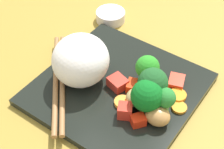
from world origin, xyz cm
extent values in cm
cube|color=olive|center=(0.00, 0.00, -1.00)|extent=(110.00, 110.00, 2.00)
cube|color=black|center=(0.00, 0.00, 0.61)|extent=(26.35, 26.35, 1.23)
ellipsoid|color=white|center=(5.97, 2.17, 5.41)|extent=(12.55, 12.77, 8.37)
cylinder|color=#73B359|center=(-9.11, -0.06, 2.35)|extent=(1.79, 1.53, 2.40)
sphere|color=#27792E|center=(-8.97, 0.20, 4.64)|extent=(3.12, 3.12, 3.12)
cylinder|color=#53A14A|center=(-2.97, -3.53, 2.22)|extent=(1.53, 1.59, 2.08)
sphere|color=#298D24|center=(-3.21, -3.73, 4.71)|extent=(3.99, 3.99, 3.99)
cylinder|color=#64993C|center=(-5.89, -1.14, 2.38)|extent=(2.12, 2.51, 2.65)
sphere|color=#1E5424|center=(-6.06, -0.88, 5.25)|extent=(4.76, 4.76, 4.76)
cylinder|color=#65993A|center=(-6.41, 1.73, 2.30)|extent=(1.77, 1.84, 2.27)
sphere|color=#0F651D|center=(-6.62, 1.50, 4.81)|extent=(5.00, 5.00, 5.00)
cylinder|color=orange|center=(-10.53, -2.15, 1.46)|extent=(2.89, 2.89, 0.47)
cylinder|color=orange|center=(-9.09, -4.08, 1.60)|extent=(3.34, 3.34, 0.74)
cylinder|color=orange|center=(-6.70, -3.25, 1.47)|extent=(4.27, 4.27, 0.48)
cylinder|color=orange|center=(-2.91, 2.50, 1.55)|extent=(2.99, 2.99, 0.64)
cube|color=red|center=(-7.44, -6.43, 1.85)|extent=(3.44, 3.78, 1.24)
cube|color=red|center=(-2.56, -1.20, 1.96)|extent=(3.16, 3.18, 1.47)
cube|color=red|center=(-7.08, 4.23, 2.00)|extent=(2.72, 2.81, 1.54)
cube|color=red|center=(-0.47, -0.01, 2.10)|extent=(3.51, 3.19, 1.74)
cube|color=red|center=(-4.60, 4.20, 2.34)|extent=(2.95, 2.92, 2.23)
ellipsoid|color=#B57F44|center=(-9.19, 2.20, 2.65)|extent=(4.29, 3.85, 2.85)
ellipsoid|color=tan|center=(-4.41, 1.04, 2.50)|extent=(3.42, 3.77, 2.54)
cylinder|color=#9C6B3F|center=(8.69, 5.77, 1.66)|extent=(16.24, 17.12, 0.87)
cylinder|color=#9C6B3F|center=(7.87, 4.99, 1.66)|extent=(16.24, 17.12, 0.87)
cylinder|color=silver|center=(13.49, -15.29, 1.04)|extent=(6.06, 6.06, 2.09)
camera|label=1|loc=(-23.81, 32.06, 43.80)|focal=56.02mm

